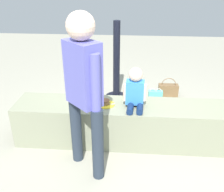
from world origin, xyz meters
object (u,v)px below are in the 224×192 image
at_px(cake_plate, 106,103).
at_px(handbag_brown_canvas, 168,90).
at_px(water_bottle_near_gift, 96,109).
at_px(handbag_black_leather, 214,111).
at_px(party_cup_red, 208,105).
at_px(child_seated, 135,90).
at_px(adult_standing, 84,84).
at_px(water_bottle_far_side, 141,106).
at_px(gift_bag, 155,98).

distance_m(cake_plate, handbag_brown_canvas, 1.71).
distance_m(water_bottle_near_gift, handbag_black_leather, 1.75).
bearing_deg(party_cup_red, handbag_brown_canvas, 146.84).
height_order(child_seated, handbag_brown_canvas, child_seated).
xyz_separation_m(adult_standing, water_bottle_far_side, (0.62, 1.29, -0.92)).
height_order(gift_bag, handbag_brown_canvas, handbag_brown_canvas).
bearing_deg(party_cup_red, handbag_black_leather, -90.89).
distance_m(handbag_black_leather, handbag_brown_canvas, 0.90).
xyz_separation_m(adult_standing, party_cup_red, (1.70, 1.49, -0.96)).
height_order(child_seated, water_bottle_far_side, child_seated).
relative_size(gift_bag, handbag_brown_canvas, 0.91).
bearing_deg(water_bottle_far_side, party_cup_red, 10.68).
xyz_separation_m(party_cup_red, handbag_brown_canvas, (-0.60, 0.39, 0.06)).
height_order(child_seated, cake_plate, child_seated).
bearing_deg(party_cup_red, child_seated, -140.36).
relative_size(water_bottle_near_gift, party_cup_red, 1.79).
distance_m(gift_bag, handbag_brown_canvas, 0.45).
relative_size(gift_bag, handbag_black_leather, 1.07).
bearing_deg(handbag_black_leather, party_cup_red, 89.11).
bearing_deg(child_seated, water_bottle_far_side, 81.06).
bearing_deg(handbag_black_leather, cake_plate, -156.04).
bearing_deg(cake_plate, adult_standing, -106.09).
bearing_deg(handbag_black_leather, gift_bag, 160.42).
height_order(water_bottle_near_gift, water_bottle_far_side, water_bottle_far_side).
relative_size(cake_plate, gift_bag, 0.72).
xyz_separation_m(child_seated, handbag_black_leather, (1.19, 0.70, -0.63)).
distance_m(child_seated, gift_bag, 1.22).
xyz_separation_m(handbag_black_leather, handbag_brown_canvas, (-0.59, 0.68, 0.01)).
distance_m(water_bottle_near_gift, handbag_brown_canvas, 1.37).
xyz_separation_m(water_bottle_near_gift, party_cup_red, (1.76, 0.33, -0.04)).
height_order(water_bottle_near_gift, party_cup_red, water_bottle_near_gift).
xyz_separation_m(adult_standing, handbag_brown_canvas, (1.10, 1.88, -0.90)).
relative_size(water_bottle_far_side, handbag_brown_canvas, 0.62).
distance_m(child_seated, water_bottle_near_gift, 1.07).
bearing_deg(water_bottle_far_side, cake_plate, -121.64).
bearing_deg(adult_standing, gift_bag, 60.64).
height_order(cake_plate, gift_bag, cake_plate).
height_order(cake_plate, handbag_black_leather, cake_plate).
bearing_deg(handbag_brown_canvas, cake_plate, -124.93).
relative_size(gift_bag, water_bottle_far_side, 1.47).
bearing_deg(party_cup_red, water_bottle_near_gift, -169.25).
relative_size(water_bottle_near_gift, water_bottle_far_side, 0.93).
height_order(adult_standing, water_bottle_near_gift, adult_standing).
bearing_deg(gift_bag, handbag_brown_canvas, 56.03).
bearing_deg(water_bottle_near_gift, child_seated, -49.53).
bearing_deg(party_cup_red, cake_plate, -147.83).
relative_size(child_seated, cake_plate, 2.16).
distance_m(adult_standing, water_bottle_far_side, 1.70).
height_order(cake_plate, water_bottle_far_side, cake_plate).
distance_m(cake_plate, party_cup_red, 1.89).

